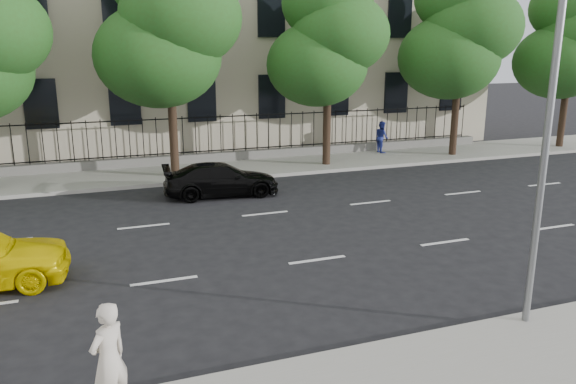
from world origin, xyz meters
The scene contains 12 objects.
ground centered at (0.00, 0.00, 0.00)m, with size 120.00×120.00×0.00m, color black.
far_sidewalk centered at (0.00, 14.00, 0.07)m, with size 60.00×4.00×0.15m, color gray.
lane_markings centered at (0.00, 4.75, 0.01)m, with size 49.60×4.62×0.01m, color silver, non-canonical shape.
iron_fence centered at (0.00, 15.70, 0.65)m, with size 30.00×0.50×2.20m.
street_light centered at (2.50, -1.77, 5.15)m, with size 0.25×3.32×8.05m.
tree_c centered at (-1.96, 13.36, 6.41)m, with size 5.89×5.50×9.80m.
tree_d centered at (5.04, 13.36, 5.84)m, with size 5.34×4.94×8.84m.
tree_e centered at (12.04, 13.36, 6.20)m, with size 5.71×5.31×9.46m.
tree_f centered at (19.04, 13.36, 5.88)m, with size 5.52×5.12×9.01m.
black_sedan centered at (-0.81, 9.83, 0.62)m, with size 1.75×4.30×1.25m, color black.
woman_near centered at (-5.45, -2.50, 1.04)m, with size 0.65×0.43×1.78m, color beige.
pedestrian_far centered at (8.87, 14.93, 0.95)m, with size 0.78×0.61×1.61m, color navy.
Camera 1 is at (-5.51, -10.28, 5.48)m, focal length 35.00 mm.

